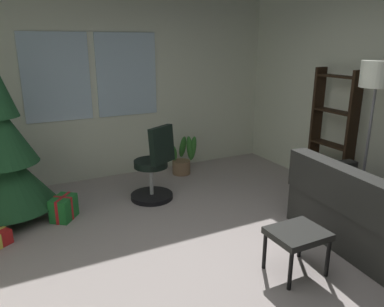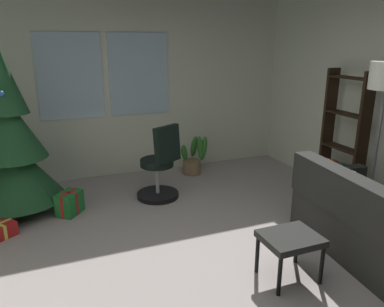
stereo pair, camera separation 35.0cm
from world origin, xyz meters
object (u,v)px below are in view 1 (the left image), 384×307
(floor_lamp, at_px, (376,87))
(potted_plant, at_px, (183,159))
(office_chair, at_px, (154,171))
(gift_box_green, at_px, (64,208))
(bookshelf, at_px, (332,142))
(footstool, at_px, (297,236))
(holiday_tree, at_px, (3,154))

(floor_lamp, bearing_deg, potted_plant, 116.47)
(office_chair, height_order, potted_plant, office_chair)
(gift_box_green, bearing_deg, bookshelf, -13.87)
(gift_box_green, relative_size, floor_lamp, 0.21)
(office_chair, distance_m, floor_lamp, 2.77)
(footstool, height_order, floor_lamp, floor_lamp)
(office_chair, xyz_separation_m, bookshelf, (2.19, -0.88, 0.34))
(gift_box_green, xyz_separation_m, potted_plant, (1.95, 0.81, 0.10))
(gift_box_green, bearing_deg, holiday_tree, 151.39)
(footstool, distance_m, holiday_tree, 3.28)
(holiday_tree, distance_m, floor_lamp, 4.18)
(holiday_tree, height_order, potted_plant, holiday_tree)
(office_chair, bearing_deg, floor_lamp, -39.24)
(office_chair, distance_m, potted_plant, 1.10)
(holiday_tree, bearing_deg, gift_box_green, -28.61)
(office_chair, bearing_deg, holiday_tree, 171.66)
(holiday_tree, height_order, gift_box_green, holiday_tree)
(office_chair, height_order, floor_lamp, floor_lamp)
(floor_lamp, bearing_deg, bookshelf, 71.61)
(gift_box_green, distance_m, bookshelf, 3.51)
(floor_lamp, relative_size, potted_plant, 2.98)
(footstool, relative_size, office_chair, 0.48)
(holiday_tree, bearing_deg, footstool, -46.09)
(footstool, relative_size, holiday_tree, 0.20)
(holiday_tree, xyz_separation_m, potted_plant, (2.50, 0.51, -0.57))
(bookshelf, bearing_deg, gift_box_green, 166.13)
(holiday_tree, distance_m, potted_plant, 2.61)
(footstool, bearing_deg, potted_plant, 85.13)
(office_chair, relative_size, bookshelf, 0.60)
(floor_lamp, bearing_deg, footstool, -160.72)
(bookshelf, bearing_deg, holiday_tree, 163.88)
(potted_plant, bearing_deg, gift_box_green, -157.48)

